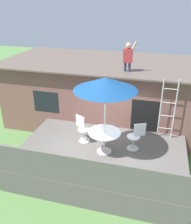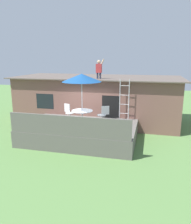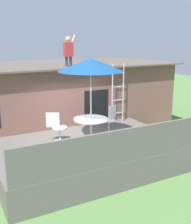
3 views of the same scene
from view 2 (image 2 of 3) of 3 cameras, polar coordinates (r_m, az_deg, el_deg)
ground_plane at (r=11.55m, az=-3.69°, el=-6.91°), size 40.00×40.00×0.00m
house at (r=14.52m, az=0.52°, el=3.36°), size 10.50×4.50×2.91m
deck at (r=11.42m, az=-3.72°, el=-5.03°), size 5.52×3.79×0.80m
deck_railing at (r=9.50m, az=-7.18°, el=-3.61°), size 5.42×0.08×0.90m
patio_table at (r=10.98m, az=-3.44°, el=-0.43°), size 1.04×1.04×0.74m
patio_umbrella at (r=10.69m, az=-3.58°, el=8.77°), size 1.90×1.90×2.54m
step_ladder at (r=11.92m, az=7.42°, el=3.13°), size 0.52×0.04×2.20m
person_figure at (r=12.84m, az=0.91°, el=11.25°), size 0.47×0.20×1.11m
patio_chair_left at (r=11.75m, az=-6.88°, el=-0.21°), size 0.58×0.44×0.92m
patio_chair_right at (r=11.21m, az=1.90°, el=-0.80°), size 0.59×0.44×0.92m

